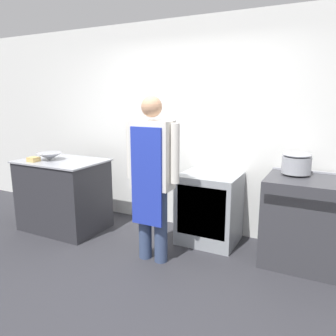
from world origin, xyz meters
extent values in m
plane|color=#2D2D33|center=(0.00, 0.00, 0.00)|extent=(14.00, 14.00, 0.00)
cube|color=white|center=(0.00, 1.64, 1.35)|extent=(8.00, 0.05, 2.70)
cube|color=#2D2D33|center=(-1.49, 0.80, 0.46)|extent=(1.05, 0.73, 0.91)
cube|color=#9EA0A8|center=(-1.49, 0.80, 0.92)|extent=(1.10, 0.76, 0.02)
cube|color=#38383D|center=(1.54, 1.23, 0.46)|extent=(0.98, 0.68, 0.93)
cube|color=#9EA0A8|center=(1.54, 0.90, 0.76)|extent=(0.90, 0.03, 0.10)
cube|color=#9EA0A8|center=(1.54, 1.55, 0.94)|extent=(0.98, 0.03, 0.02)
cube|color=#93999E|center=(0.39, 1.29, 0.42)|extent=(0.69, 0.61, 0.85)
cube|color=silver|center=(0.39, 1.00, 0.46)|extent=(0.58, 0.02, 0.59)
cylinder|color=#38476B|center=(-0.09, 0.57, 0.40)|extent=(0.14, 0.14, 0.80)
cylinder|color=#38476B|center=(0.10, 0.57, 0.40)|extent=(0.14, 0.14, 0.80)
cube|color=silver|center=(0.01, 0.57, 1.16)|extent=(0.43, 0.22, 0.70)
cube|color=#2338B2|center=(0.01, 0.45, 0.95)|extent=(0.34, 0.02, 1.01)
cylinder|color=silver|center=(-0.25, 0.57, 1.19)|extent=(0.09, 0.09, 0.60)
cylinder|color=silver|center=(0.27, 0.57, 1.19)|extent=(0.09, 0.09, 0.60)
sphere|color=tan|center=(0.01, 0.57, 1.64)|extent=(0.21, 0.21, 0.21)
cone|color=#9EA0A8|center=(-1.64, 0.75, 0.98)|extent=(0.32, 0.32, 0.09)
cube|color=#D8B266|center=(-1.74, 0.58, 0.96)|extent=(0.12, 0.12, 0.06)
cylinder|color=#9EA0A8|center=(1.32, 1.35, 1.03)|extent=(0.30, 0.30, 0.18)
ellipsoid|color=#9EA0A8|center=(1.32, 1.35, 1.14)|extent=(0.29, 0.29, 0.05)
camera|label=1|loc=(1.65, -2.29, 1.74)|focal=35.00mm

